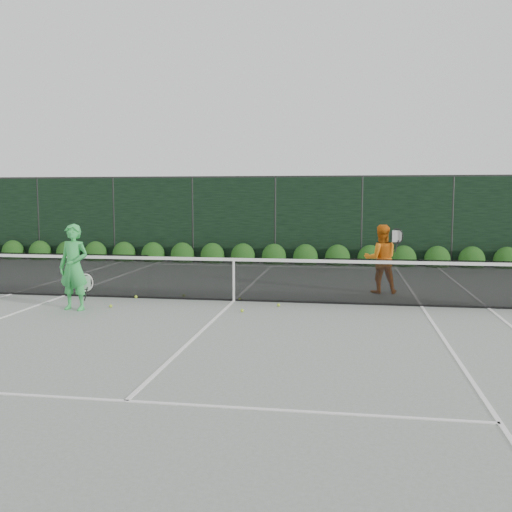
# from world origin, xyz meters

# --- Properties ---
(ground) EXTENTS (80.00, 80.00, 0.00)m
(ground) POSITION_xyz_m (0.00, 0.00, 0.00)
(ground) COLOR gray
(ground) RESTS_ON ground
(tennis_net) EXTENTS (12.90, 0.10, 1.07)m
(tennis_net) POSITION_xyz_m (-0.02, 0.00, 0.53)
(tennis_net) COLOR black
(tennis_net) RESTS_ON ground
(player_woman) EXTENTS (0.71, 0.51, 1.79)m
(player_woman) POSITION_xyz_m (-3.08, -1.49, 0.89)
(player_woman) COLOR green
(player_woman) RESTS_ON ground
(player_man) EXTENTS (0.94, 0.72, 1.67)m
(player_man) POSITION_xyz_m (3.33, 1.63, 0.84)
(player_man) COLOR orange
(player_man) RESTS_ON ground
(court_lines) EXTENTS (11.03, 23.83, 0.01)m
(court_lines) POSITION_xyz_m (0.00, 0.00, 0.01)
(court_lines) COLOR white
(court_lines) RESTS_ON ground
(windscreen_fence) EXTENTS (32.00, 21.07, 3.06)m
(windscreen_fence) POSITION_xyz_m (0.00, -2.71, 1.51)
(windscreen_fence) COLOR black
(windscreen_fence) RESTS_ON ground
(hedge_row) EXTENTS (31.66, 0.65, 0.94)m
(hedge_row) POSITION_xyz_m (-0.00, 7.15, 0.23)
(hedge_row) COLOR #163C10
(hedge_row) RESTS_ON ground
(tennis_balls) EXTENTS (3.59, 1.60, 0.07)m
(tennis_balls) POSITION_xyz_m (-0.74, -0.41, 0.03)
(tennis_balls) COLOR #B0D42F
(tennis_balls) RESTS_ON ground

